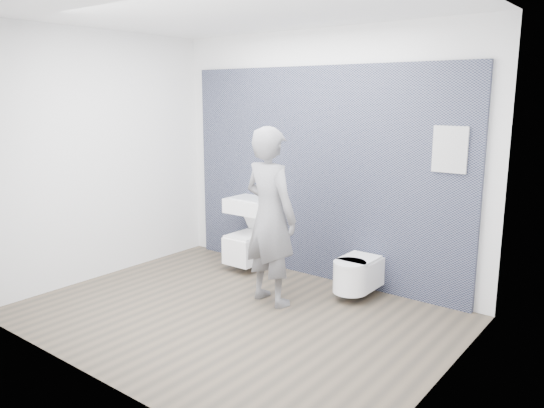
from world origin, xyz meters
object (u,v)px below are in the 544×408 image
Objects in this scene: visitor at (270,217)px; toilet_square at (249,246)px; toilet_rounded at (356,274)px; washbasin at (252,205)px.

toilet_square is at bearing -29.20° from visitor.
toilet_rounded is at bearing -125.63° from visitor.
washbasin is 0.94× the size of toilet_rounded.
toilet_rounded is (1.49, -0.09, -0.53)m from washbasin.
visitor is at bearing -134.70° from toilet_rounded.
washbasin is at bearing 90.00° from toilet_square.
toilet_rounded is 0.34× the size of visitor.
toilet_square is 1.15× the size of toilet_rounded.
washbasin reaches higher than toilet_rounded.
toilet_rounded is at bearing -3.51° from washbasin.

